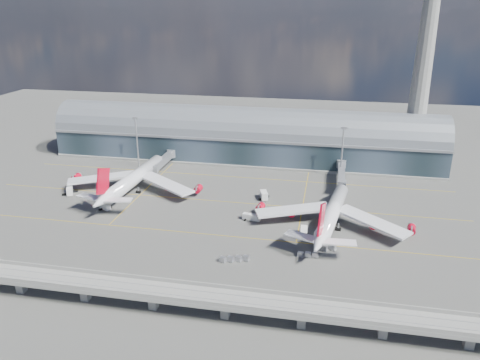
% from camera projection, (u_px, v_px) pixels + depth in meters
% --- Properties ---
extents(ground, '(500.00, 500.00, 0.00)m').
position_uv_depth(ground, '(206.00, 222.00, 177.63)').
color(ground, '#474744').
rests_on(ground, ground).
extents(taxi_lines, '(200.00, 80.12, 0.01)m').
position_uv_depth(taxi_lines, '(220.00, 199.00, 197.92)').
color(taxi_lines, gold).
rests_on(taxi_lines, ground).
extents(terminal, '(200.00, 30.00, 28.00)m').
position_uv_depth(terminal, '(244.00, 138.00, 245.19)').
color(terminal, '#1C2930').
rests_on(terminal, ground).
extents(control_tower, '(19.00, 19.00, 103.00)m').
position_uv_depth(control_tower, '(424.00, 62.00, 220.15)').
color(control_tower, gray).
rests_on(control_tower, ground).
extents(guideway, '(220.00, 8.50, 7.20)m').
position_uv_depth(guideway, '(152.00, 292.00, 125.29)').
color(guideway, gray).
rests_on(guideway, ground).
extents(floodlight_mast_left, '(3.00, 0.70, 25.70)m').
position_uv_depth(floodlight_mast_left, '(137.00, 141.00, 232.33)').
color(floodlight_mast_left, gray).
rests_on(floodlight_mast_left, ground).
extents(floodlight_mast_right, '(3.00, 0.70, 25.70)m').
position_uv_depth(floodlight_mast_right, '(342.00, 153.00, 214.24)').
color(floodlight_mast_right, gray).
rests_on(floodlight_mast_right, ground).
extents(airliner_left, '(61.91, 65.04, 19.82)m').
position_uv_depth(airliner_left, '(133.00, 179.00, 204.33)').
color(airliner_left, white).
rests_on(airliner_left, ground).
extents(airliner_right, '(58.82, 61.53, 19.55)m').
position_uv_depth(airliner_right, '(332.00, 214.00, 171.64)').
color(airliner_right, white).
rests_on(airliner_right, ground).
extents(jet_bridge_left, '(4.40, 28.00, 7.25)m').
position_uv_depth(jet_bridge_left, '(164.00, 160.00, 231.01)').
color(jet_bridge_left, gray).
rests_on(jet_bridge_left, ground).
extents(jet_bridge_right, '(4.40, 32.00, 7.25)m').
position_uv_depth(jet_bridge_right, '(341.00, 173.00, 213.66)').
color(jet_bridge_right, gray).
rests_on(jet_bridge_right, ground).
extents(service_truck_0, '(5.67, 7.59, 3.04)m').
position_uv_depth(service_truck_0, '(70.00, 190.00, 202.96)').
color(service_truck_0, silver).
rests_on(service_truck_0, ground).
extents(service_truck_1, '(5.13, 4.05, 2.71)m').
position_uv_depth(service_truck_1, '(105.00, 206.00, 187.44)').
color(service_truck_1, silver).
rests_on(service_truck_1, ground).
extents(service_truck_2, '(7.11, 3.20, 2.49)m').
position_uv_depth(service_truck_2, '(252.00, 217.00, 178.27)').
color(service_truck_2, silver).
rests_on(service_truck_2, ground).
extents(service_truck_3, '(2.78, 6.27, 2.98)m').
position_uv_depth(service_truck_3, '(304.00, 232.00, 165.95)').
color(service_truck_3, silver).
rests_on(service_truck_3, ground).
extents(service_truck_4, '(4.25, 6.25, 3.32)m').
position_uv_depth(service_truck_4, '(264.00, 195.00, 197.54)').
color(service_truck_4, silver).
rests_on(service_truck_4, ground).
extents(service_truck_5, '(5.41, 5.20, 2.62)m').
position_uv_depth(service_truck_5, '(134.00, 179.00, 216.55)').
color(service_truck_5, silver).
rests_on(service_truck_5, ground).
extents(cargo_train_0, '(9.91, 4.59, 1.65)m').
position_uv_depth(cargo_train_0, '(234.00, 259.00, 149.98)').
color(cargo_train_0, gray).
rests_on(cargo_train_0, ground).
extents(cargo_train_1, '(7.20, 2.40, 1.58)m').
position_uv_depth(cargo_train_1, '(308.00, 255.00, 152.52)').
color(cargo_train_1, gray).
rests_on(cargo_train_1, ground).
extents(cargo_train_2, '(5.96, 3.85, 1.94)m').
position_uv_depth(cargo_train_2, '(328.00, 247.00, 156.69)').
color(cargo_train_2, gray).
rests_on(cargo_train_2, ground).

